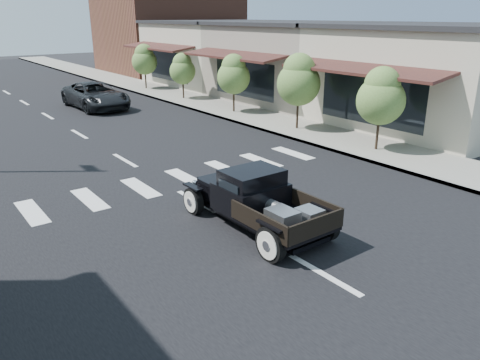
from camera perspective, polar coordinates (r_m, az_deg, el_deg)
ground at (r=11.97m, az=-0.28°, el=-5.60°), size 120.00×120.00×0.00m
road at (r=25.10m, az=-21.18°, el=6.52°), size 14.00×80.00×0.02m
road_markings at (r=20.44m, az=-17.20°, el=4.22°), size 12.00×60.00×0.06m
sidewalk_right at (r=28.48m, az=-4.47°, el=9.30°), size 3.00×80.00×0.15m
storefront_near at (r=25.08m, az=22.97°, el=11.51°), size 10.00×9.00×4.50m
storefront_mid at (r=30.65m, az=8.15°, el=13.99°), size 10.00×9.00×4.50m
storefront_far at (r=37.57m, az=-1.83°, el=15.15°), size 10.00×9.00×4.50m
far_building_right at (r=46.28m, az=-8.75°, el=17.31°), size 11.00×10.00×7.00m
small_tree_a at (r=18.65m, az=16.67°, el=8.14°), size 1.82×1.82×3.04m
small_tree_b at (r=21.56m, az=7.11°, el=10.52°), size 1.95×1.95×3.24m
small_tree_c at (r=25.36m, az=-0.78°, el=11.61°), size 1.75×1.75×2.91m
small_tree_d at (r=29.87m, az=-6.99°, el=12.41°), size 1.59×1.59×2.65m
small_tree_e at (r=34.52m, az=-11.52°, el=13.34°), size 1.76×1.76×2.93m
hotrod_pickup at (r=11.58m, az=2.06°, el=-2.41°), size 2.08×4.40×1.52m
second_car at (r=28.29m, az=-17.19°, el=9.79°), size 2.58×5.33×1.46m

